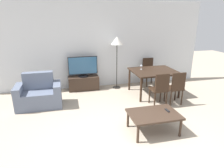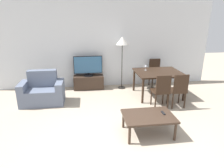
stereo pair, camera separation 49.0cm
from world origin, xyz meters
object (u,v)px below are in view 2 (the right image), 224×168
object	(u,v)px
tv	(88,66)
remote_primary	(163,113)
armchair	(43,92)
dining_chair_near	(161,90)
dining_chair_near_right	(178,89)
coffee_table	(148,117)
dining_table	(158,74)
dining_chair_far	(155,71)
tv_stand	(89,82)
wine_glass_left	(146,67)
floor_lamp	(122,43)

from	to	relation	value
tv	remote_primary	bearing A→B (deg)	-63.23
armchair	dining_chair_near	world-z (taller)	dining_chair_near
dining_chair_near_right	tv	bearing A→B (deg)	141.98
coffee_table	dining_table	bearing A→B (deg)	65.26
tv	dining_chair_far	world-z (taller)	tv
tv_stand	dining_chair_far	distance (m)	2.23
tv	dining_table	world-z (taller)	tv
dining_chair_near_right	dining_chair_far	bearing A→B (deg)	90.00
dining_chair_near	dining_chair_near_right	distance (m)	0.45
wine_glass_left	remote_primary	bearing A→B (deg)	-97.18
armchair	wine_glass_left	distance (m)	2.98
dining_chair_far	floor_lamp	world-z (taller)	floor_lamp
remote_primary	floor_lamp	bearing A→B (deg)	97.19
floor_lamp	wine_glass_left	size ratio (longest dim) A/B	11.29
floor_lamp	wine_glass_left	bearing A→B (deg)	-42.66
coffee_table	dining_table	size ratio (longest dim) A/B	0.77
wine_glass_left	tv_stand	bearing A→B (deg)	158.38
coffee_table	wine_glass_left	size ratio (longest dim) A/B	6.75
dining_chair_near	floor_lamp	size ratio (longest dim) A/B	0.54
tv_stand	dining_chair_near_right	size ratio (longest dim) A/B	1.05
coffee_table	dining_chair_far	world-z (taller)	dining_chair_far
tv	dining_chair_near	bearing A→B (deg)	-44.48
dining_chair_far	wine_glass_left	xyz separation A→B (m)	(-0.54, -0.65, 0.32)
armchair	dining_chair_far	bearing A→B (deg)	15.50
tv	dining_chair_far	size ratio (longest dim) A/B	1.00
tv	dining_chair_near_right	world-z (taller)	tv
dining_chair_near_right	remote_primary	xyz separation A→B (m)	(-0.81, -1.05, -0.09)
dining_table	coffee_table	bearing A→B (deg)	-114.74
dining_chair_far	floor_lamp	xyz separation A→B (m)	(-1.15, -0.09, 0.95)
tv	dining_chair_near_right	size ratio (longest dim) A/B	1.00
remote_primary	tv	bearing A→B (deg)	116.77
tv	coffee_table	world-z (taller)	tv
coffee_table	dining_chair_near	bearing A→B (deg)	58.29
coffee_table	dining_chair_far	size ratio (longest dim) A/B	1.10
tv_stand	dining_table	distance (m)	2.21
armchair	dining_chair_near_right	bearing A→B (deg)	-12.33
wine_glass_left	armchair	bearing A→B (deg)	-173.86
remote_primary	wine_glass_left	distance (m)	2.17
floor_lamp	wine_glass_left	world-z (taller)	floor_lamp
dining_chair_far	remote_primary	distance (m)	2.88
dining_chair_near	dining_table	bearing A→B (deg)	75.29
coffee_table	wine_glass_left	world-z (taller)	wine_glass_left
coffee_table	floor_lamp	size ratio (longest dim) A/B	0.60
floor_lamp	remote_primary	bearing A→B (deg)	-82.81
remote_primary	dining_table	bearing A→B (deg)	72.96
coffee_table	remote_primary	bearing A→B (deg)	6.57
tv_stand	dining_chair_far	bearing A→B (deg)	-0.38
dining_chair_far	coffee_table	bearing A→B (deg)	-111.81
dining_chair_far	remote_primary	xyz separation A→B (m)	(-0.81, -2.76, -0.09)
tv	wine_glass_left	world-z (taller)	tv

